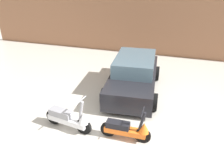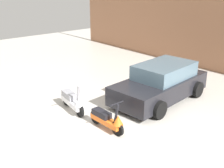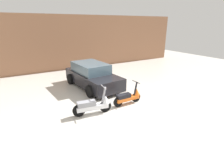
% 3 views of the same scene
% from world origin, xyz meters
% --- Properties ---
extents(ground_plane, '(28.00, 28.00, 0.00)m').
position_xyz_m(ground_plane, '(0.00, 0.00, 0.00)').
color(ground_plane, beige).
extents(wall_back, '(19.60, 0.12, 3.85)m').
position_xyz_m(wall_back, '(0.00, 7.88, 1.92)').
color(wall_back, '#9E6B4C').
rests_on(wall_back, ground_plane).
extents(scooter_front_left, '(1.47, 0.56, 1.03)m').
position_xyz_m(scooter_front_left, '(-1.13, 0.70, 0.37)').
color(scooter_front_left, black).
rests_on(scooter_front_left, ground_plane).
extents(scooter_front_right, '(1.34, 0.48, 0.94)m').
position_xyz_m(scooter_front_right, '(0.49, 0.76, 0.33)').
color(scooter_front_right, black).
rests_on(scooter_front_right, ground_plane).
extents(car_rear_left, '(2.06, 3.86, 1.27)m').
position_xyz_m(car_rear_left, '(0.05, 3.51, 0.61)').
color(car_rear_left, black).
rests_on(car_rear_left, ground_plane).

